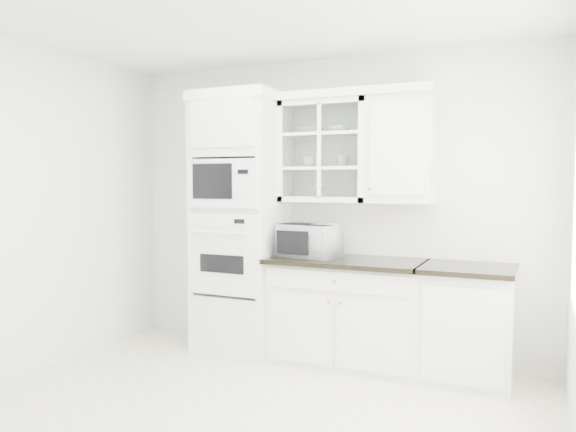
% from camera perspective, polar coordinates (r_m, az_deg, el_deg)
% --- Properties ---
extents(ground, '(4.00, 3.50, 0.01)m').
position_cam_1_polar(ground, '(3.94, -5.28, -20.11)').
color(ground, beige).
rests_on(ground, ground).
extents(room_shell, '(4.00, 3.50, 2.70)m').
position_cam_1_polar(room_shell, '(3.99, -2.37, 6.32)').
color(room_shell, white).
rests_on(room_shell, ground).
extents(oven_column, '(0.76, 0.68, 2.40)m').
position_cam_1_polar(oven_column, '(5.23, -4.84, -0.68)').
color(oven_column, white).
rests_on(oven_column, ground).
extents(base_cabinet_run, '(1.32, 0.67, 0.92)m').
position_cam_1_polar(base_cabinet_run, '(4.96, 5.99, -9.55)').
color(base_cabinet_run, white).
rests_on(base_cabinet_run, ground).
extents(extra_base_cabinet, '(0.72, 0.67, 0.92)m').
position_cam_1_polar(extra_base_cabinet, '(4.75, 17.72, -10.29)').
color(extra_base_cabinet, white).
rests_on(extra_base_cabinet, ground).
extents(upper_cabinet_glass, '(0.80, 0.33, 0.90)m').
position_cam_1_polar(upper_cabinet_glass, '(5.04, 3.88, 6.56)').
color(upper_cabinet_glass, white).
rests_on(upper_cabinet_glass, room_shell).
extents(upper_cabinet_solid, '(0.55, 0.33, 0.90)m').
position_cam_1_polar(upper_cabinet_solid, '(4.85, 11.42, 6.62)').
color(upper_cabinet_solid, white).
rests_on(upper_cabinet_solid, room_shell).
extents(crown_molding, '(2.14, 0.38, 0.07)m').
position_cam_1_polar(crown_molding, '(5.11, 2.67, 12.00)').
color(crown_molding, white).
rests_on(crown_molding, room_shell).
extents(countertop_microwave, '(0.56, 0.49, 0.29)m').
position_cam_1_polar(countertop_microwave, '(4.94, 2.31, -2.48)').
color(countertop_microwave, white).
rests_on(countertop_microwave, base_cabinet_run).
extents(bowl_a, '(0.28, 0.28, 0.06)m').
position_cam_1_polar(bowl_a, '(5.09, 2.29, 8.67)').
color(bowl_a, white).
rests_on(bowl_a, upper_cabinet_glass).
extents(bowl_b, '(0.22, 0.22, 0.06)m').
position_cam_1_polar(bowl_b, '(5.01, 5.14, 8.74)').
color(bowl_b, white).
rests_on(bowl_b, upper_cabinet_glass).
extents(cup_a, '(0.12, 0.12, 0.09)m').
position_cam_1_polar(cup_a, '(5.08, 2.14, 5.48)').
color(cup_a, white).
rests_on(cup_a, upper_cabinet_glass).
extents(cup_b, '(0.14, 0.14, 0.11)m').
position_cam_1_polar(cup_b, '(5.01, 5.53, 5.58)').
color(cup_b, white).
rests_on(cup_b, upper_cabinet_glass).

